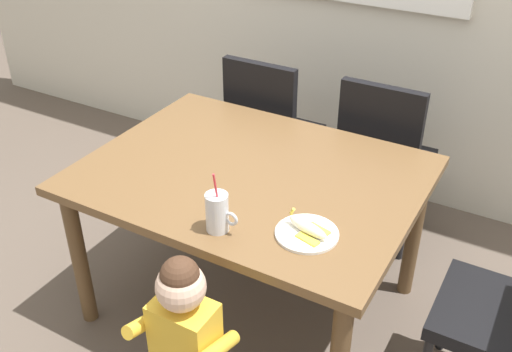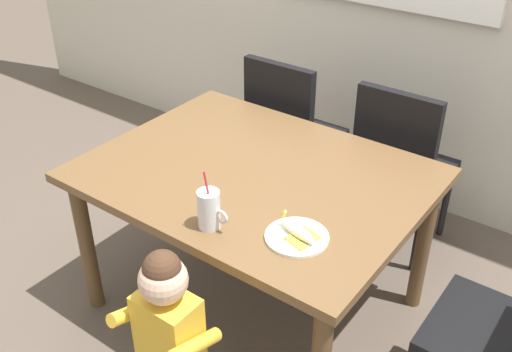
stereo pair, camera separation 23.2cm
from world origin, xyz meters
name	(u,v)px [view 2 (the right image)]	position (x,y,z in m)	size (l,w,h in m)	color
ground_plane	(255,302)	(0.00, 0.00, 0.00)	(24.00, 24.00, 0.00)	brown
dining_table	(255,189)	(0.00, 0.00, 0.66)	(1.40, 1.08, 0.76)	brown
dining_chair_left	(289,129)	(-0.33, 0.76, 0.54)	(0.44, 0.44, 0.96)	black
dining_chair_right	(400,161)	(0.33, 0.79, 0.54)	(0.44, 0.44, 0.96)	black
toddler_standing	(168,323)	(0.14, -0.70, 0.53)	(0.33, 0.24, 0.84)	#3F4760
milk_cup	(209,211)	(0.10, -0.41, 0.82)	(0.13, 0.08, 0.25)	silver
snack_plate	(297,237)	(0.39, -0.28, 0.76)	(0.23, 0.23, 0.01)	white
peeled_banana	(298,232)	(0.40, -0.28, 0.79)	(0.18, 0.13, 0.07)	#F4EAC6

